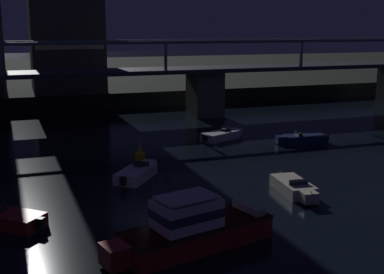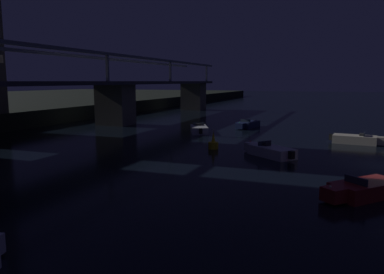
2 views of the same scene
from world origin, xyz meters
name	(u,v)px [view 1 (image 1 of 2)]	position (x,y,z in m)	size (l,w,h in m)	color
ground_plane	(161,219)	(0.00, 0.00, 0.00)	(400.00, 400.00, 0.00)	black
far_riverbank	(55,76)	(0.00, 80.13, 1.10)	(240.00, 80.00, 2.20)	black
river_bridge	(85,86)	(0.00, 32.12, 4.28)	(94.25, 6.40, 9.38)	#605B51
cabin_cruiser_near_left	(191,228)	(0.40, -4.30, 1.05)	(9.36, 4.66, 2.79)	maroon
speedboat_near_right	(137,173)	(0.52, 8.32, 0.41)	(4.03, 4.67, 1.16)	silver
speedboat_mid_left	(222,135)	(11.42, 18.54, 0.41)	(4.98, 3.33, 1.16)	silver
speedboat_mid_right	(7,218)	(-8.49, 1.85, 0.41)	(4.54, 4.22, 1.16)	maroon
speedboat_far_left	(294,187)	(9.73, 1.54, 0.41)	(2.17, 5.23, 1.16)	beige
speedboat_far_center	(303,139)	(18.12, 14.33, 0.41)	(5.23, 2.48, 1.16)	#19234C
channel_buoy	(140,154)	(1.97, 13.60, 0.48)	(0.90, 0.90, 1.76)	yellow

